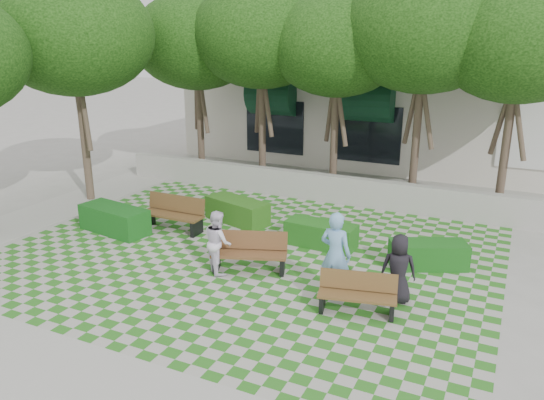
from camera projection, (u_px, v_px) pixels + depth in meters
The scene contains 17 objects.
ground at pixel (226, 271), 12.47m from camera, with size 90.00×90.00×0.00m, color gray.
lawn at pixel (246, 256), 13.33m from camera, with size 12.00×12.00×0.00m, color #2B721E.
sidewalk_south at pixel (76, 386), 8.42m from camera, with size 16.00×2.00×0.01m, color #9E9B93.
sidewalk_west at pixel (39, 215), 16.27m from camera, with size 2.00×12.00×0.01m, color #9E9B93.
retaining_wall at pixel (319, 187), 17.67m from camera, with size 15.00×0.36×0.90m, color #9E9B93.
bench_east at pixel (357, 294), 10.53m from camera, with size 1.62×0.84×0.81m.
bench_mid at pixel (250, 253), 12.39m from camera, with size 1.84×1.15×0.92m.
bench_west at pixel (173, 214), 14.96m from camera, with size 1.85×0.62×0.97m.
hedge_east at pixel (428, 255), 12.61m from camera, with size 1.79×0.71×0.63m, color #144C15.
hedge_midright at pixel (321, 234), 13.86m from camera, with size 1.84×0.74×0.64m, color #195316.
hedge_midleft at pixel (237, 211), 15.62m from camera, with size 1.97×0.79×0.69m, color #235216.
hedge_west at pixel (115, 219), 14.84m from camera, with size 2.08×0.83×0.73m, color #134A17.
person_blue at pixel (336, 255), 11.06m from camera, with size 0.68×0.45×1.87m, color #76AAD7.
person_dark at pixel (398, 269), 10.84m from camera, with size 0.72×0.47×1.48m, color black.
person_white at pixel (218, 242), 12.23m from camera, with size 0.73×0.57×1.50m, color white.
tree_row at pixel (265, 39), 16.80m from camera, with size 17.70×13.40×7.41m.
building at pixel (403, 100), 23.45m from camera, with size 18.00×8.92×5.15m.
Camera 1 is at (5.88, -9.81, 5.36)m, focal length 35.00 mm.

